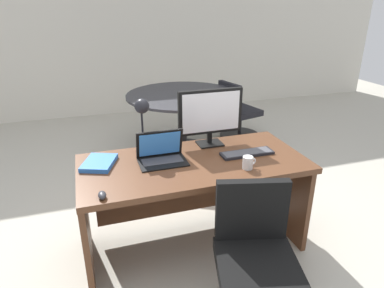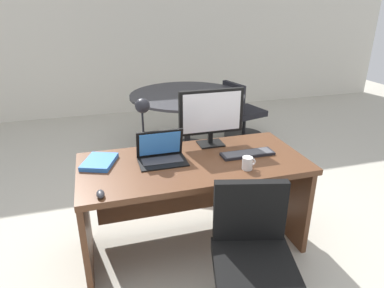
{
  "view_description": "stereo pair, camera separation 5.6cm",
  "coord_description": "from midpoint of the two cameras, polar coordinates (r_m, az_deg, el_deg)",
  "views": [
    {
      "loc": [
        -0.7,
        -2.14,
        1.83
      ],
      "look_at": [
        0.0,
        0.04,
        0.87
      ],
      "focal_mm": 32.06,
      "sensor_mm": 36.0,
      "label": 1
    },
    {
      "loc": [
        -0.65,
        -2.16,
        1.83
      ],
      "look_at": [
        0.0,
        0.04,
        0.87
      ],
      "focal_mm": 32.06,
      "sensor_mm": 36.0,
      "label": 2
    }
  ],
  "objects": [
    {
      "name": "meeting_chair_near",
      "position": [
        4.93,
        8.56,
        4.62
      ],
      "size": [
        0.58,
        0.56,
        0.82
      ],
      "color": "black",
      "rests_on": "ground"
    },
    {
      "name": "monitor",
      "position": [
        2.7,
        3.82,
        5.06
      ],
      "size": [
        0.52,
        0.16,
        0.45
      ],
      "color": "black",
      "rests_on": "desk"
    },
    {
      "name": "desk_lamp",
      "position": [
        2.56,
        -7.59,
        5.12
      ],
      "size": [
        0.12,
        0.14,
        0.42
      ],
      "color": "black",
      "rests_on": "desk"
    },
    {
      "name": "mouse",
      "position": [
        2.12,
        -14.26,
        -8.07
      ],
      "size": [
        0.05,
        0.09,
        0.04
      ],
      "color": "#2D2D33",
      "rests_on": "desk"
    },
    {
      "name": "back_wall",
      "position": [
        6.05,
        -10.5,
        18.24
      ],
      "size": [
        10.0,
        0.1,
        2.8
      ],
      "primitive_type": "cube",
      "color": "silver",
      "rests_on": "ground"
    },
    {
      "name": "desk",
      "position": [
        2.63,
        0.57,
        -6.51
      ],
      "size": [
        1.65,
        0.77,
        0.75
      ],
      "color": "#56331E",
      "rests_on": "ground"
    },
    {
      "name": "office_chair",
      "position": [
        2.19,
        10.65,
        -19.92
      ],
      "size": [
        0.56,
        0.58,
        0.86
      ],
      "color": "black",
      "rests_on": "ground"
    },
    {
      "name": "keyboard",
      "position": [
        2.63,
        9.81,
        -1.61
      ],
      "size": [
        0.41,
        0.12,
        0.02
      ],
      "color": "black",
      "rests_on": "desk"
    },
    {
      "name": "meeting_table",
      "position": [
        4.35,
        -0.44,
        6.03
      ],
      "size": [
        1.43,
        1.43,
        0.76
      ],
      "color": "black",
      "rests_on": "ground"
    },
    {
      "name": "laptop",
      "position": [
        2.5,
        -4.54,
        -1.2
      ],
      "size": [
        0.34,
        0.24,
        0.22
      ],
      "color": "black",
      "rests_on": "desk"
    },
    {
      "name": "coffee_mug",
      "position": [
        2.4,
        9.9,
        -3.16
      ],
      "size": [
        0.1,
        0.07,
        0.09
      ],
      "color": "white",
      "rests_on": "desk"
    },
    {
      "name": "ground",
      "position": [
        4.14,
        -5.35,
        -3.67
      ],
      "size": [
        12.0,
        12.0,
        0.0
      ],
      "primitive_type": "plane",
      "color": "#B7B2A3"
    },
    {
      "name": "book",
      "position": [
        2.53,
        -14.54,
        -2.89
      ],
      "size": [
        0.29,
        0.33,
        0.03
      ],
      "color": "blue",
      "rests_on": "desk"
    }
  ]
}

